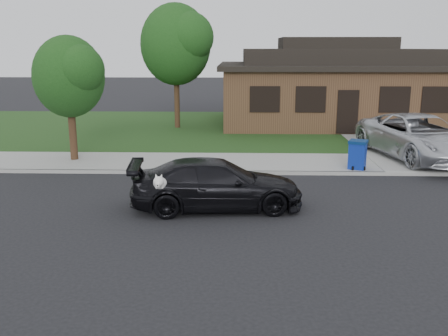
{
  "coord_description": "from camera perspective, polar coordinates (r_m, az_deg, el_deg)",
  "views": [
    {
      "loc": [
        -1.27,
        -13.16,
        4.27
      ],
      "look_at": [
        -1.65,
        -0.12,
        1.1
      ],
      "focal_mm": 40.0,
      "sensor_mm": 36.0,
      "label": 1
    }
  ],
  "objects": [
    {
      "name": "recycling_bin",
      "position": [
        18.02,
        15.01,
        1.51
      ],
      "size": [
        0.79,
        0.79,
        1.0
      ],
      "rotation": [
        0.0,
        0.0,
        -0.39
      ],
      "color": "navy",
      "rests_on": "sidewalk"
    },
    {
      "name": "house",
      "position": [
        28.73,
        12.38,
        9.07
      ],
      "size": [
        12.6,
        8.6,
        4.65
      ],
      "color": "#422B1C",
      "rests_on": "ground"
    },
    {
      "name": "ground",
      "position": [
        13.9,
        6.84,
        -4.35
      ],
      "size": [
        120.0,
        120.0,
        0.0
      ],
      "primitive_type": "plane",
      "color": "black",
      "rests_on": "ground"
    },
    {
      "name": "minivan",
      "position": [
        20.37,
        21.38,
        3.36
      ],
      "size": [
        3.98,
        6.37,
        1.64
      ],
      "primitive_type": "imported",
      "rotation": [
        0.0,
        0.0,
        0.22
      ],
      "color": "silver",
      "rests_on": "driveway"
    },
    {
      "name": "tree_2",
      "position": [
        19.3,
        -17.08,
        10.08
      ],
      "size": [
        2.73,
        2.6,
        4.59
      ],
      "color": "#332114",
      "rests_on": "ground"
    },
    {
      "name": "tree_0",
      "position": [
        26.22,
        -5.21,
        14.05
      ],
      "size": [
        3.78,
        3.6,
        6.34
      ],
      "color": "#332114",
      "rests_on": "ground"
    },
    {
      "name": "driveway",
      "position": [
        24.64,
        18.82,
        3.1
      ],
      "size": [
        4.5,
        13.0,
        0.14
      ],
      "primitive_type": "cube",
      "color": "gray",
      "rests_on": "ground"
    },
    {
      "name": "curb",
      "position": [
        17.23,
        5.83,
        -0.56
      ],
      "size": [
        60.0,
        0.12,
        0.12
      ],
      "primitive_type": "cube",
      "color": "gray",
      "rests_on": "ground"
    },
    {
      "name": "sidewalk",
      "position": [
        18.69,
        5.51,
        0.57
      ],
      "size": [
        60.0,
        3.0,
        0.12
      ],
      "primitive_type": "cube",
      "color": "gray",
      "rests_on": "ground"
    },
    {
      "name": "lawn",
      "position": [
        26.53,
        4.39,
        4.49
      ],
      "size": [
        60.0,
        13.0,
        0.13
      ],
      "primitive_type": "cube",
      "color": "#193814",
      "rests_on": "ground"
    },
    {
      "name": "sedan",
      "position": [
        13.45,
        -0.9,
        -1.87
      ],
      "size": [
        4.79,
        2.44,
        1.34
      ],
      "rotation": [
        0.0,
        0.0,
        1.67
      ],
      "color": "black",
      "rests_on": "ground"
    }
  ]
}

